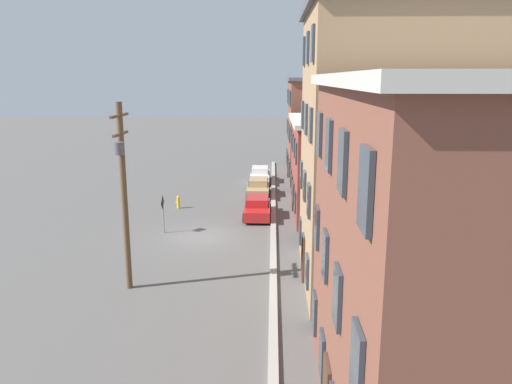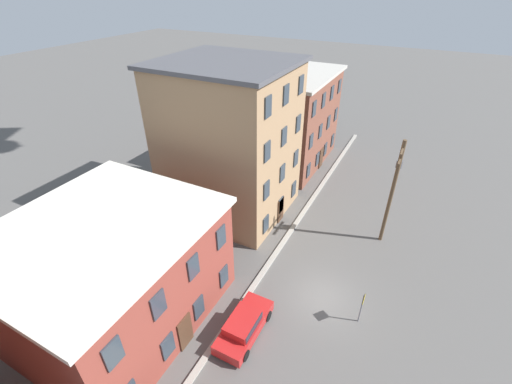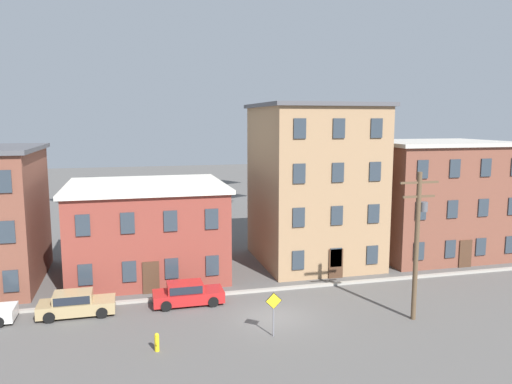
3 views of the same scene
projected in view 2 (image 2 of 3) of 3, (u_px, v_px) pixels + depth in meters
The scene contains 8 objects.
ground_plane at pixel (323, 298), 22.60m from camera, with size 200.00×200.00×0.00m, color #565451.
kerb_strip at pixel (262, 274), 24.29m from camera, with size 56.00×0.36×0.16m, color #9E998E.
apartment_midblock at pixel (111, 272), 19.90m from camera, with size 11.58×10.50×6.84m.
apartment_far at pixel (230, 141), 28.19m from camera, with size 9.26×10.04×12.84m.
apartment_annex at pixel (284, 118), 37.16m from camera, with size 11.58×9.55×9.77m.
car_red at pixel (244, 325), 19.98m from camera, with size 4.40×1.92×1.43m.
caution_sign at pixel (363, 303), 20.22m from camera, with size 0.93×0.08×2.46m.
utility_pole at pixel (393, 188), 25.03m from camera, with size 2.40×0.44×8.67m.
Camera 2 is at (-15.61, -3.07, 18.06)m, focal length 24.00 mm.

